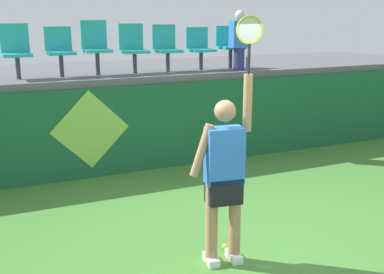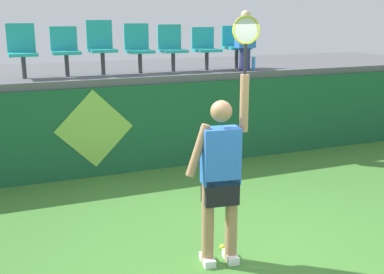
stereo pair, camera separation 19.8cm
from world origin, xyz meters
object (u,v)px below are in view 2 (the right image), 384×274
Objects in this scene: stadium_chair_6 at (235,44)px; stadium_chair_2 at (101,45)px; tennis_ball at (222,247)px; stadium_chair_3 at (138,46)px; spectator_0 at (245,40)px; water_bottle at (254,64)px; stadium_chair_5 at (205,46)px; stadium_chair_1 at (65,48)px; stadium_chair_0 at (22,49)px; tennis_player at (221,174)px; stadium_chair_4 at (172,46)px.

stadium_chair_2 is at bearing 179.76° from stadium_chair_6.
stadium_chair_3 reaches higher than tennis_ball.
stadium_chair_6 is 0.74× the size of spectator_0.
water_bottle is at bearing -12.86° from stadium_chair_3.
stadium_chair_6 reaches higher than stadium_chair_5.
stadium_chair_2 is 1.18× the size of stadium_chair_5.
stadium_chair_3 reaches higher than stadium_chair_1.
stadium_chair_1 is (-1.06, 3.81, 2.01)m from tennis_ball.
stadium_chair_0 is at bearing 179.98° from stadium_chair_3.
stadium_chair_5 is at bearing -0.25° from stadium_chair_2.
stadium_chair_5 is 0.74m from spectator_0.
stadium_chair_3 is at bearing 167.95° from spectator_0.
tennis_player is 10.50× the size of water_bottle.
stadium_chair_5 reaches higher than water_bottle.
stadium_chair_5 is (3.20, -0.01, -0.04)m from stadium_chair_0.
tennis_ball is 4.52m from spectator_0.
water_bottle is at bearing -7.94° from stadium_chair_1.
stadium_chair_5 is 0.72× the size of spectator_0.
stadium_chair_4 is 1.34m from spectator_0.
stadium_chair_2 is at bearing 179.82° from stadium_chair_3.
stadium_chair_2 is 0.85× the size of spectator_0.
spectator_0 reaches higher than stadium_chair_4.
spectator_0 reaches higher than water_bottle.
stadium_chair_3 is at bearing -0.02° from stadium_chair_0.
tennis_player is 4.28m from stadium_chair_1.
stadium_chair_2 is at bearing 0.80° from stadium_chair_1.
stadium_chair_4 is at bearing -0.15° from stadium_chair_2.
stadium_chair_6 is at bearing 61.13° from tennis_player.
spectator_0 is at bearing 58.57° from tennis_player.
stadium_chair_2 reaches higher than water_bottle.
spectator_0 is (3.82, -0.40, 0.08)m from stadium_chair_0.
stadium_chair_4 is at bearing 162.48° from spectator_0.
stadium_chair_4 is (1.87, 0.01, -0.01)m from stadium_chair_1.
stadium_chair_0 reaches higher than stadium_chair_3.
stadium_chair_0 is at bearing 179.86° from stadium_chair_6.
stadium_chair_4 reaches higher than stadium_chair_5.
stadium_chair_2 is at bearing 96.83° from tennis_ball.
tennis_player is at bearing -118.87° from stadium_chair_6.
tennis_ball is at bearing -83.17° from stadium_chair_2.
stadium_chair_4 reaches higher than stadium_chair_6.
water_bottle is at bearing -9.85° from stadium_chair_2.
stadium_chair_4 is (0.62, -0.00, -0.01)m from stadium_chair_3.
stadium_chair_5 is at bearing 68.24° from tennis_player.
water_bottle reaches higher than tennis_ball.
stadium_chair_0 is at bearing 179.40° from stadium_chair_1.
stadium_chair_4 reaches higher than water_bottle.
spectator_0 is (1.89, -0.40, 0.09)m from stadium_chair_3.
water_bottle is 0.31× the size of stadium_chair_6.
stadium_chair_4 is (2.54, -0.00, -0.02)m from stadium_chair_0.
stadium_chair_0 is 1.28m from stadium_chair_2.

